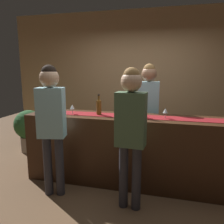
{
  "coord_description": "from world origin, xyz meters",
  "views": [
    {
      "loc": [
        0.64,
        -3.13,
        1.68
      ],
      "look_at": [
        -0.18,
        0.0,
        1.06
      ],
      "focal_mm": 36.39,
      "sensor_mm": 36.0,
      "label": 1
    }
  ],
  "objects_px": {
    "customer_sipping": "(131,124)",
    "wine_glass_mid_counter": "(48,107)",
    "bartender": "(148,105)",
    "potted_plant_tall": "(29,128)",
    "wine_bottle_clear": "(141,110)",
    "wine_glass_near_customer": "(165,111)",
    "wine_bottle_green": "(132,107)",
    "customer_browsing": "(51,117)",
    "wine_glass_far_end": "(72,107)",
    "wine_bottle_amber": "(99,107)"
  },
  "relations": [
    {
      "from": "wine_bottle_clear",
      "to": "customer_browsing",
      "type": "bearing_deg",
      "value": -154.08
    },
    {
      "from": "wine_bottle_clear",
      "to": "wine_glass_far_end",
      "type": "bearing_deg",
      "value": -179.94
    },
    {
      "from": "wine_bottle_green",
      "to": "customer_sipping",
      "type": "xyz_separation_m",
      "value": [
        0.11,
        -0.72,
        -0.07
      ]
    },
    {
      "from": "wine_bottle_amber",
      "to": "bartender",
      "type": "relative_size",
      "value": 0.17
    },
    {
      "from": "customer_sipping",
      "to": "wine_glass_mid_counter",
      "type": "bearing_deg",
      "value": 163.4
    },
    {
      "from": "wine_glass_near_customer",
      "to": "bartender",
      "type": "relative_size",
      "value": 0.08
    },
    {
      "from": "customer_browsing",
      "to": "wine_glass_near_customer",
      "type": "bearing_deg",
      "value": 8.95
    },
    {
      "from": "wine_glass_near_customer",
      "to": "potted_plant_tall",
      "type": "xyz_separation_m",
      "value": [
        -2.7,
        0.81,
        -0.62
      ]
    },
    {
      "from": "wine_glass_far_end",
      "to": "potted_plant_tall",
      "type": "xyz_separation_m",
      "value": [
        -1.35,
        0.83,
        -0.62
      ]
    },
    {
      "from": "wine_bottle_clear",
      "to": "wine_glass_mid_counter",
      "type": "relative_size",
      "value": 2.1
    },
    {
      "from": "bartender",
      "to": "wine_glass_mid_counter",
      "type": "bearing_deg",
      "value": 22.43
    },
    {
      "from": "customer_sipping",
      "to": "customer_browsing",
      "type": "distance_m",
      "value": 1.04
    },
    {
      "from": "wine_bottle_clear",
      "to": "customer_browsing",
      "type": "relative_size",
      "value": 0.18
    },
    {
      "from": "bartender",
      "to": "customer_browsing",
      "type": "distance_m",
      "value": 1.61
    },
    {
      "from": "wine_bottle_green",
      "to": "bartender",
      "type": "xyz_separation_m",
      "value": [
        0.19,
        0.49,
        -0.03
      ]
    },
    {
      "from": "wine_glass_mid_counter",
      "to": "customer_browsing",
      "type": "bearing_deg",
      "value": -55.47
    },
    {
      "from": "wine_glass_far_end",
      "to": "customer_browsing",
      "type": "bearing_deg",
      "value": -95.84
    },
    {
      "from": "wine_bottle_amber",
      "to": "customer_browsing",
      "type": "height_order",
      "value": "customer_browsing"
    },
    {
      "from": "customer_browsing",
      "to": "potted_plant_tall",
      "type": "xyz_separation_m",
      "value": [
        -1.3,
        1.36,
        -0.58
      ]
    },
    {
      "from": "potted_plant_tall",
      "to": "wine_glass_mid_counter",
      "type": "bearing_deg",
      "value": -42.41
    },
    {
      "from": "wine_bottle_clear",
      "to": "wine_bottle_green",
      "type": "bearing_deg",
      "value": 135.58
    },
    {
      "from": "wine_glass_mid_counter",
      "to": "bartender",
      "type": "bearing_deg",
      "value": 25.86
    },
    {
      "from": "wine_glass_mid_counter",
      "to": "wine_bottle_green",
      "type": "bearing_deg",
      "value": 9.52
    },
    {
      "from": "bartender",
      "to": "potted_plant_tall",
      "type": "distance_m",
      "value": 2.5
    },
    {
      "from": "wine_bottle_green",
      "to": "bartender",
      "type": "bearing_deg",
      "value": 69.14
    },
    {
      "from": "wine_bottle_green",
      "to": "wine_glass_mid_counter",
      "type": "relative_size",
      "value": 2.1
    },
    {
      "from": "wine_bottle_green",
      "to": "wine_bottle_amber",
      "type": "xyz_separation_m",
      "value": [
        -0.48,
        -0.1,
        0.0
      ]
    },
    {
      "from": "wine_bottle_green",
      "to": "wine_glass_near_customer",
      "type": "relative_size",
      "value": 2.1
    },
    {
      "from": "wine_glass_mid_counter",
      "to": "customer_sipping",
      "type": "relative_size",
      "value": 0.08
    },
    {
      "from": "wine_bottle_green",
      "to": "customer_sipping",
      "type": "bearing_deg",
      "value": -81.65
    },
    {
      "from": "potted_plant_tall",
      "to": "customer_browsing",
      "type": "bearing_deg",
      "value": -46.3
    },
    {
      "from": "bartender",
      "to": "customer_browsing",
      "type": "height_order",
      "value": "bartender"
    },
    {
      "from": "wine_glass_mid_counter",
      "to": "potted_plant_tall",
      "type": "distance_m",
      "value": 1.46
    },
    {
      "from": "wine_glass_near_customer",
      "to": "wine_glass_mid_counter",
      "type": "height_order",
      "value": "same"
    },
    {
      "from": "wine_bottle_clear",
      "to": "wine_glass_mid_counter",
      "type": "xyz_separation_m",
      "value": [
        -1.4,
        -0.06,
        -0.01
      ]
    },
    {
      "from": "wine_bottle_clear",
      "to": "wine_glass_near_customer",
      "type": "relative_size",
      "value": 2.1
    },
    {
      "from": "wine_bottle_green",
      "to": "customer_sipping",
      "type": "height_order",
      "value": "customer_sipping"
    },
    {
      "from": "wine_glass_mid_counter",
      "to": "customer_browsing",
      "type": "relative_size",
      "value": 0.08
    },
    {
      "from": "wine_glass_near_customer",
      "to": "customer_browsing",
      "type": "distance_m",
      "value": 1.51
    },
    {
      "from": "wine_bottle_green",
      "to": "wine_glass_near_customer",
      "type": "bearing_deg",
      "value": -14.48
    },
    {
      "from": "customer_sipping",
      "to": "potted_plant_tall",
      "type": "bearing_deg",
      "value": 152.98
    },
    {
      "from": "wine_bottle_amber",
      "to": "wine_glass_near_customer",
      "type": "relative_size",
      "value": 2.1
    },
    {
      "from": "wine_bottle_amber",
      "to": "potted_plant_tall",
      "type": "bearing_deg",
      "value": 155.8
    },
    {
      "from": "wine_glass_near_customer",
      "to": "wine_glass_far_end",
      "type": "relative_size",
      "value": 1.0
    },
    {
      "from": "wine_bottle_green",
      "to": "wine_glass_far_end",
      "type": "distance_m",
      "value": 0.89
    },
    {
      "from": "wine_bottle_amber",
      "to": "customer_sipping",
      "type": "distance_m",
      "value": 0.85
    },
    {
      "from": "wine_bottle_clear",
      "to": "potted_plant_tall",
      "type": "height_order",
      "value": "wine_bottle_clear"
    },
    {
      "from": "wine_glass_mid_counter",
      "to": "potted_plant_tall",
      "type": "bearing_deg",
      "value": 137.59
    },
    {
      "from": "bartender",
      "to": "wine_glass_near_customer",
      "type": "bearing_deg",
      "value": 112.04
    },
    {
      "from": "wine_bottle_green",
      "to": "wine_bottle_amber",
      "type": "distance_m",
      "value": 0.49
    }
  ]
}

